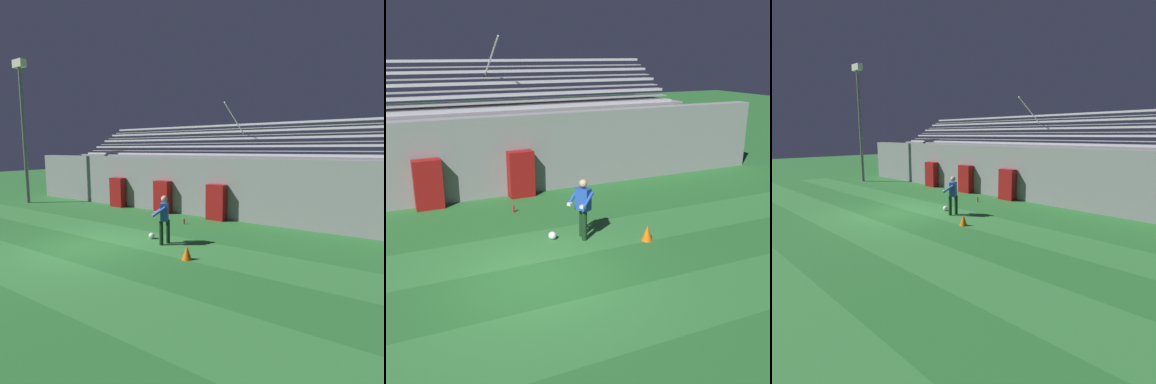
{
  "view_description": "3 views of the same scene",
  "coord_description": "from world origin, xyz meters",
  "views": [
    {
      "loc": [
        8.52,
        -6.66,
        3.2
      ],
      "look_at": [
        2.06,
        3.16,
        1.63
      ],
      "focal_mm": 30.0,
      "sensor_mm": 36.0,
      "label": 1
    },
    {
      "loc": [
        -2.92,
        -8.6,
        4.86
      ],
      "look_at": [
        1.74,
        1.58,
        1.37
      ],
      "focal_mm": 42.0,
      "sensor_mm": 36.0,
      "label": 2
    },
    {
      "loc": [
        11.78,
        -7.49,
        3.4
      ],
      "look_at": [
        1.71,
        2.55,
        0.86
      ],
      "focal_mm": 30.0,
      "sensor_mm": 36.0,
      "label": 3
    }
  ],
  "objects": [
    {
      "name": "ground_plane",
      "position": [
        0.0,
        0.0,
        0.0
      ],
      "size": [
        80.0,
        80.0,
        0.0
      ],
      "primitive_type": "plane",
      "color": "#286B2D"
    },
    {
      "name": "bleacher_stand",
      "position": [
        0.0,
        8.84,
        1.5
      ],
      "size": [
        18.0,
        4.05,
        5.43
      ],
      "color": "gray",
      "rests_on": "ground"
    },
    {
      "name": "soccer_ball",
      "position": [
        1.14,
        1.93,
        0.11
      ],
      "size": [
        0.22,
        0.22,
        0.22
      ],
      "primitive_type": "sphere",
      "color": "white",
      "rests_on": "ground"
    },
    {
      "name": "floodlight_pole",
      "position": [
        -10.27,
        3.89,
        5.22
      ],
      "size": [
        0.9,
        0.36,
        8.29
      ],
      "color": "slate",
      "rests_on": "ground"
    },
    {
      "name": "padding_pillar_gate_left",
      "position": [
        -1.55,
        5.95,
        0.81
      ],
      "size": [
        0.88,
        0.44,
        1.63
      ],
      "primitive_type": "cube",
      "color": "maroon",
      "rests_on": "ground"
    },
    {
      "name": "turf_stripe_mid",
      "position": [
        0.0,
        -2.15,
        0.0
      ],
      "size": [
        28.0,
        1.92,
        0.01
      ],
      "primitive_type": "cube",
      "color": "#337A38",
      "rests_on": "ground"
    },
    {
      "name": "water_bottle",
      "position": [
        0.8,
        4.46,
        0.12
      ],
      "size": [
        0.07,
        0.07,
        0.24
      ],
      "primitive_type": "cylinder",
      "color": "red",
      "rests_on": "ground"
    },
    {
      "name": "back_wall",
      "position": [
        0.0,
        6.5,
        1.4
      ],
      "size": [
        24.0,
        0.6,
        2.8
      ],
      "primitive_type": "cube",
      "color": "gray",
      "rests_on": "ground"
    },
    {
      "name": "padding_pillar_far_left",
      "position": [
        -4.75,
        5.95,
        0.81
      ],
      "size": [
        0.88,
        0.44,
        1.63
      ],
      "primitive_type": "cube",
      "color": "maroon",
      "rests_on": "ground"
    },
    {
      "name": "padding_pillar_gate_right",
      "position": [
        1.55,
        5.95,
        0.81
      ],
      "size": [
        0.88,
        0.44,
        1.63
      ],
      "primitive_type": "cube",
      "color": "maroon",
      "rests_on": "ground"
    },
    {
      "name": "goalkeeper",
      "position": [
        1.92,
        1.66,
        0.95
      ],
      "size": [
        0.7,
        0.74,
        1.67
      ],
      "color": "#143319",
      "rests_on": "ground"
    },
    {
      "name": "turf_stripe_far",
      "position": [
        0.0,
        1.7,
        0.0
      ],
      "size": [
        28.0,
        1.92,
        0.01
      ],
      "primitive_type": "cube",
      "color": "#337A38",
      "rests_on": "ground"
    },
    {
      "name": "traffic_cone",
      "position": [
        3.43,
        0.81,
        0.21
      ],
      "size": [
        0.3,
        0.3,
        0.42
      ],
      "primitive_type": "cone",
      "color": "orange",
      "rests_on": "ground"
    }
  ]
}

